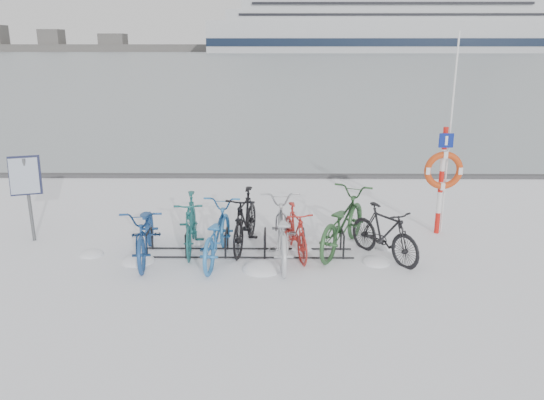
% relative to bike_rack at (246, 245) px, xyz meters
% --- Properties ---
extents(ground, '(900.00, 900.00, 0.00)m').
position_rel_bike_rack_xyz_m(ground, '(0.00, 0.00, -0.18)').
color(ground, white).
rests_on(ground, ground).
extents(ice_sheet, '(400.00, 298.00, 0.02)m').
position_rel_bike_rack_xyz_m(ice_sheet, '(0.00, 155.00, -0.17)').
color(ice_sheet, '#939FA6').
rests_on(ice_sheet, ground).
extents(quay_edge, '(400.00, 0.25, 0.10)m').
position_rel_bike_rack_xyz_m(quay_edge, '(0.00, 5.90, -0.13)').
color(quay_edge, '#3F3F42').
rests_on(quay_edge, ground).
extents(bike_rack, '(4.00, 0.48, 0.46)m').
position_rel_bike_rack_xyz_m(bike_rack, '(0.00, 0.00, 0.00)').
color(bike_rack, black).
rests_on(bike_rack, ground).
extents(info_board, '(0.61, 0.39, 1.72)m').
position_rel_bike_rack_xyz_m(info_board, '(-4.28, 0.64, 1.06)').
color(info_board, '#595B5E').
rests_on(info_board, ground).
extents(lifebuoy_station, '(0.77, 0.22, 4.02)m').
position_rel_bike_rack_xyz_m(lifebuoy_station, '(3.91, 1.13, 1.17)').
color(lifebuoy_station, red).
rests_on(lifebuoy_station, ground).
extents(cruise_ferry, '(150.61, 28.38, 49.49)m').
position_rel_bike_rack_xyz_m(cruise_ferry, '(45.57, 229.65, 13.30)').
color(cruise_ferry, silver).
rests_on(cruise_ferry, ground).
extents(shoreline, '(180.00, 12.00, 9.50)m').
position_rel_bike_rack_xyz_m(shoreline, '(-122.02, 260.00, 2.61)').
color(shoreline, '#474747').
rests_on(shoreline, ground).
extents(bike_0, '(0.96, 2.11, 1.07)m').
position_rel_bike_rack_xyz_m(bike_0, '(-1.81, -0.16, 0.35)').
color(bike_0, navy).
rests_on(bike_0, ground).
extents(bike_1, '(0.65, 1.85, 1.09)m').
position_rel_bike_rack_xyz_m(bike_1, '(-1.05, 0.26, 0.37)').
color(bike_1, '#1B5959').
rests_on(bike_1, ground).
extents(bike_2, '(0.91, 2.07, 1.05)m').
position_rel_bike_rack_xyz_m(bike_2, '(-0.51, -0.22, 0.34)').
color(bike_2, '#2D77BE').
rests_on(bike_2, ground).
extents(bike_3, '(0.83, 1.97, 1.15)m').
position_rel_bike_rack_xyz_m(bike_3, '(-0.03, 0.40, 0.39)').
color(bike_3, black).
rests_on(bike_3, ground).
extents(bike_4, '(0.83, 2.19, 1.13)m').
position_rel_bike_rack_xyz_m(bike_4, '(0.66, -0.21, 0.39)').
color(bike_4, silver).
rests_on(bike_4, ground).
extents(bike_5, '(0.80, 1.66, 0.96)m').
position_rel_bike_rack_xyz_m(bike_5, '(0.93, 0.03, 0.30)').
color(bike_5, '#B12822').
rests_on(bike_5, ground).
extents(bike_6, '(1.67, 2.33, 1.16)m').
position_rel_bike_rack_xyz_m(bike_6, '(1.82, 0.31, 0.40)').
color(bike_6, '#2A522C').
rests_on(bike_6, ground).
extents(bike_7, '(1.35, 1.69, 1.03)m').
position_rel_bike_rack_xyz_m(bike_7, '(2.54, -0.14, 0.33)').
color(bike_7, black).
rests_on(bike_7, ground).
extents(snow_drifts, '(6.02, 1.81, 0.24)m').
position_rel_bike_rack_xyz_m(snow_drifts, '(0.05, -0.21, -0.18)').
color(snow_drifts, white).
rests_on(snow_drifts, ground).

